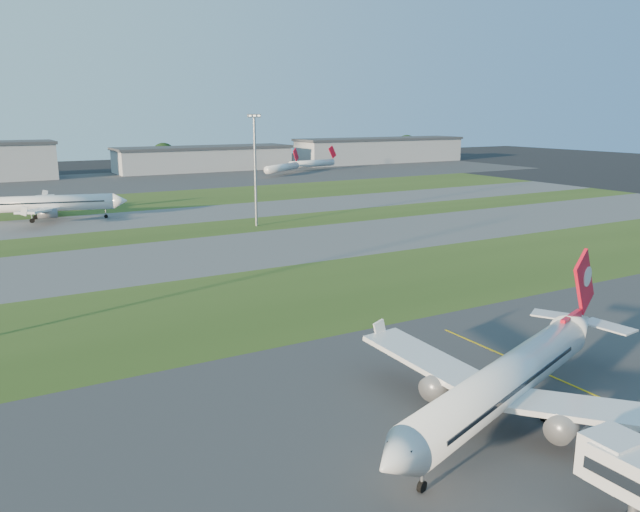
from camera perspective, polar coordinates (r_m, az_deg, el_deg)
grass_strip_a at (r=92.42m, az=0.01°, el=-3.35°), size 300.00×34.00×0.01m
taxiway_a at (r=121.26m, az=-7.81°, el=0.46°), size 300.00×32.00×0.01m
grass_strip_b at (r=144.30m, az=-11.59°, el=2.30°), size 300.00×18.00×0.01m
taxiway_b at (r=165.05m, az=-14.04°, el=3.49°), size 300.00×26.00×0.01m
grass_strip_c at (r=196.68m, az=-16.74°, el=4.79°), size 300.00×40.00×0.01m
apron_far at (r=255.08m, az=-19.93°, el=6.30°), size 400.00×80.00×0.01m
airliner_parked at (r=55.41m, az=16.57°, el=-11.00°), size 34.36×29.02×11.14m
airliner_taxiing at (r=168.11m, az=-23.72°, el=4.39°), size 37.42×31.38×11.90m
mini_jet_near at (r=270.90m, az=-3.47°, el=8.08°), size 24.40×17.86×9.48m
mini_jet_far at (r=293.46m, az=-0.71°, el=8.47°), size 28.34×8.44×9.48m
light_mast_centre at (r=145.93m, az=-5.95°, el=8.48°), size 3.20×0.70×25.80m
hangar_east at (r=297.66m, az=-10.53°, el=8.77°), size 81.60×23.00×11.20m
hangar_far_east at (r=344.14m, az=5.56°, el=9.62°), size 96.90×23.00×13.20m
tree_mid_west at (r=292.57m, az=-25.37°, el=7.73°), size 9.90×9.90×10.80m
tree_mid_east at (r=306.32m, az=-14.11°, el=8.94°), size 11.55×11.55×12.60m
tree_east at (r=333.11m, az=-1.36°, el=9.49°), size 10.45×10.45×11.40m
tree_far_east at (r=374.80m, az=7.92°, el=9.95°), size 12.65×12.65×13.80m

